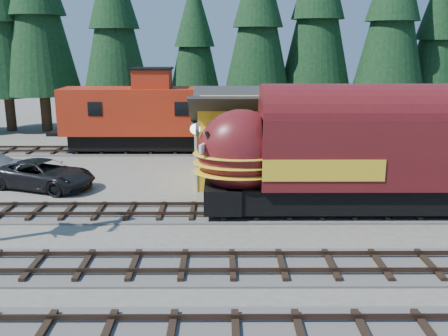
{
  "coord_description": "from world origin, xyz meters",
  "views": [
    {
      "loc": [
        -4.57,
        -18.75,
        7.97
      ],
      "look_at": [
        -4.49,
        4.0,
        2.25
      ],
      "focal_mm": 40.0,
      "sensor_mm": 36.0,
      "label": 1
    }
  ],
  "objects_px": {
    "locomotive": "(371,158)",
    "pickup_truck_a": "(44,174)",
    "caboose": "(139,114)",
    "depot": "(299,130)"
  },
  "relations": [
    {
      "from": "locomotive",
      "to": "pickup_truck_a",
      "type": "bearing_deg",
      "value": 165.75
    },
    {
      "from": "caboose",
      "to": "locomotive",
      "type": "bearing_deg",
      "value": -46.89
    },
    {
      "from": "locomotive",
      "to": "caboose",
      "type": "distance_m",
      "value": 19.18
    },
    {
      "from": "depot",
      "to": "locomotive",
      "type": "height_order",
      "value": "depot"
    },
    {
      "from": "depot",
      "to": "locomotive",
      "type": "xyz_separation_m",
      "value": [
        2.4,
        -6.5,
        -0.24
      ]
    },
    {
      "from": "depot",
      "to": "caboose",
      "type": "bearing_deg",
      "value": 144.99
    },
    {
      "from": "depot",
      "to": "caboose",
      "type": "xyz_separation_m",
      "value": [
        -10.71,
        7.5,
        -0.13
      ]
    },
    {
      "from": "locomotive",
      "to": "pickup_truck_a",
      "type": "xyz_separation_m",
      "value": [
        -16.97,
        4.31,
        -1.91
      ]
    },
    {
      "from": "caboose",
      "to": "pickup_truck_a",
      "type": "distance_m",
      "value": 10.63
    },
    {
      "from": "depot",
      "to": "pickup_truck_a",
      "type": "xyz_separation_m",
      "value": [
        -14.57,
        -2.19,
        -2.15
      ]
    }
  ]
}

